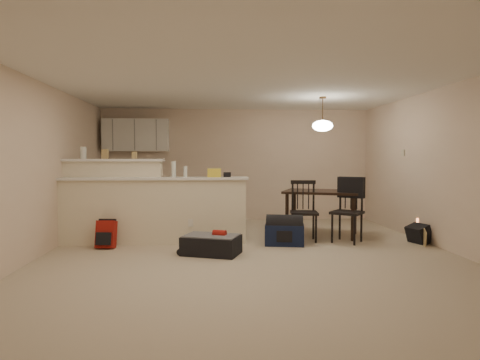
{
  "coord_description": "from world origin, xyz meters",
  "views": [
    {
      "loc": [
        -0.56,
        -6.16,
        1.41
      ],
      "look_at": [
        -0.1,
        0.7,
        1.05
      ],
      "focal_mm": 32.0,
      "sensor_mm": 36.0,
      "label": 1
    }
  ],
  "objects": [
    {
      "name": "room",
      "position": [
        0.0,
        0.0,
        1.25
      ],
      "size": [
        7.0,
        7.02,
        2.5
      ],
      "color": "#BBAA90",
      "rests_on": "ground"
    },
    {
      "name": "breakfast_bar",
      "position": [
        -1.76,
        0.98,
        0.61
      ],
      "size": [
        3.08,
        0.58,
        1.39
      ],
      "color": "beige",
      "rests_on": "ground"
    },
    {
      "name": "upper_cabinets",
      "position": [
        -2.2,
        3.32,
        1.9
      ],
      "size": [
        1.4,
        0.34,
        0.7
      ],
      "primitive_type": "cube",
      "color": "white",
      "rests_on": "room"
    },
    {
      "name": "kitchen_counter",
      "position": [
        -2.0,
        3.19,
        0.45
      ],
      "size": [
        1.8,
        0.6,
        0.9
      ],
      "primitive_type": "cube",
      "color": "white",
      "rests_on": "ground"
    },
    {
      "name": "thermostat",
      "position": [
        2.98,
        1.55,
        1.5
      ],
      "size": [
        0.02,
        0.12,
        0.12
      ],
      "primitive_type": "cube",
      "color": "beige",
      "rests_on": "room"
    },
    {
      "name": "jar",
      "position": [
        -2.69,
        1.12,
        1.49
      ],
      "size": [
        0.1,
        0.1,
        0.2
      ],
      "primitive_type": "cylinder",
      "color": "silver",
      "rests_on": "breakfast_bar"
    },
    {
      "name": "cereal_box",
      "position": [
        -2.33,
        1.12,
        1.47
      ],
      "size": [
        0.1,
        0.07,
        0.16
      ],
      "primitive_type": "cube",
      "color": "tan",
      "rests_on": "breakfast_bar"
    },
    {
      "name": "small_box",
      "position": [
        -1.85,
        1.12,
        1.45
      ],
      "size": [
        0.08,
        0.06,
        0.12
      ],
      "primitive_type": "cube",
      "color": "tan",
      "rests_on": "breakfast_bar"
    },
    {
      "name": "bottle_a",
      "position": [
        -1.17,
        0.9,
        1.22
      ],
      "size": [
        0.07,
        0.07,
        0.26
      ],
      "primitive_type": "cylinder",
      "color": "silver",
      "rests_on": "breakfast_bar"
    },
    {
      "name": "bottle_b",
      "position": [
        -0.99,
        0.9,
        1.18
      ],
      "size": [
        0.06,
        0.06,
        0.18
      ],
      "primitive_type": "cylinder",
      "color": "silver",
      "rests_on": "breakfast_bar"
    },
    {
      "name": "bag_lump",
      "position": [
        -0.51,
        0.9,
        1.16
      ],
      "size": [
        0.22,
        0.18,
        0.14
      ],
      "primitive_type": "cube",
      "color": "tan",
      "rests_on": "breakfast_bar"
    },
    {
      "name": "pouch",
      "position": [
        -0.3,
        0.9,
        1.13
      ],
      "size": [
        0.12,
        0.1,
        0.08
      ],
      "primitive_type": "cube",
      "color": "tan",
      "rests_on": "breakfast_bar"
    },
    {
      "name": "dining_table",
      "position": [
        1.43,
        1.41,
        0.72
      ],
      "size": [
        1.54,
        1.29,
        0.82
      ],
      "rotation": [
        0.0,
        0.0,
        -0.38
      ],
      "color": "black",
      "rests_on": "ground"
    },
    {
      "name": "pendant_lamp",
      "position": [
        1.43,
        1.41,
        1.99
      ],
      "size": [
        0.36,
        0.36,
        0.62
      ],
      "color": "brown",
      "rests_on": "room"
    },
    {
      "name": "dining_chair_near",
      "position": [
        1.0,
        0.92,
        0.51
      ],
      "size": [
        0.49,
        0.47,
        1.02
      ],
      "primitive_type": null,
      "rotation": [
        0.0,
        0.0,
        -0.11
      ],
      "color": "black",
      "rests_on": "ground"
    },
    {
      "name": "dining_chair_far",
      "position": [
        1.69,
        0.76,
        0.53
      ],
      "size": [
        0.64,
        0.63,
        1.06
      ],
      "primitive_type": null,
      "rotation": [
        0.0,
        0.0,
        -0.65
      ],
      "color": "black",
      "rests_on": "ground"
    },
    {
      "name": "suitcase",
      "position": [
        -0.56,
        0.03,
        0.13
      ],
      "size": [
        0.93,
        0.76,
        0.27
      ],
      "primitive_type": "cube",
      "rotation": [
        0.0,
        0.0,
        -0.35
      ],
      "color": "black",
      "rests_on": "ground"
    },
    {
      "name": "red_backpack",
      "position": [
        -2.2,
        0.57,
        0.21
      ],
      "size": [
        0.3,
        0.21,
        0.43
      ],
      "primitive_type": "cube",
      "rotation": [
        0.0,
        0.0,
        -0.12
      ],
      "color": "maroon",
      "rests_on": "ground"
    },
    {
      "name": "navy_duffel",
      "position": [
        0.61,
        0.61,
        0.17
      ],
      "size": [
        0.67,
        0.44,
        0.34
      ],
      "primitive_type": "cube",
      "rotation": [
        0.0,
        0.0,
        -0.18
      ],
      "color": "#111A37",
      "rests_on": "ground"
    },
    {
      "name": "black_daypack",
      "position": [
        2.85,
        0.61,
        0.15
      ],
      "size": [
        0.33,
        0.39,
        0.3
      ],
      "primitive_type": "cube",
      "rotation": [
        0.0,
        0.0,
        1.89
      ],
      "color": "black",
      "rests_on": "ground"
    },
    {
      "name": "cardboard_sheet",
      "position": [
        2.85,
        0.44,
        0.14
      ],
      "size": [
        0.12,
        0.35,
        0.28
      ],
      "primitive_type": "cube",
      "rotation": [
        0.0,
        0.0,
        1.27
      ],
      "color": "tan",
      "rests_on": "ground"
    }
  ]
}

